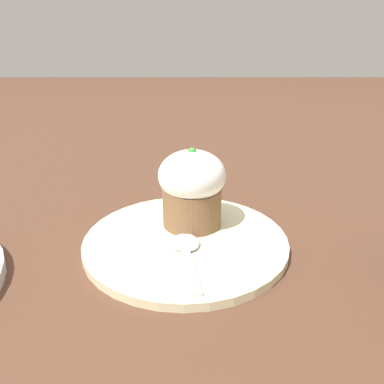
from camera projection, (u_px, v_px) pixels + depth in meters
ground_plane at (186, 245)px, 0.46m from camera, size 4.00×4.00×0.00m
dessert_plate at (186, 241)px, 0.45m from camera, size 0.25×0.25×0.01m
carrot_cake at (192, 187)px, 0.47m from camera, size 0.08×0.08×0.10m
spoon at (185, 249)px, 0.42m from camera, size 0.12×0.04×0.01m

